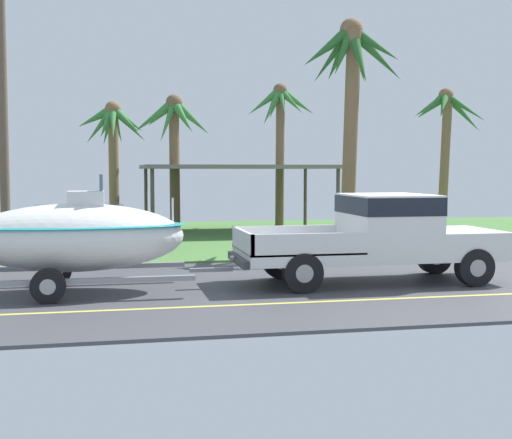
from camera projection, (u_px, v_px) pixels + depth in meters
name	position (u px, v px, depth m)	size (l,w,h in m)	color
ground	(294.00, 243.00, 23.24)	(36.00, 22.00, 0.11)	#424247
pickup_truck_towing	(386.00, 233.00, 15.07)	(5.93, 2.14, 1.92)	silver
boat_on_trailer	(74.00, 237.00, 13.71)	(5.60, 2.29, 2.36)	gray
parked_sedan_near	(85.00, 229.00, 20.85)	(4.70, 1.81, 1.38)	#234C89
carport_awning	(237.00, 168.00, 26.69)	(7.24, 4.84, 2.64)	#4C4238
palm_tree_near_left	(280.00, 118.00, 29.51)	(3.23, 2.65, 6.14)	brown
palm_tree_near_right	(351.00, 79.00, 20.00)	(3.44, 3.03, 6.81)	brown
palm_tree_mid	(446.00, 124.00, 27.29)	(2.89, 3.39, 5.68)	brown
palm_tree_far_left	(113.00, 134.00, 27.06)	(2.97, 2.86, 5.15)	brown
palm_tree_far_right	(173.00, 130.00, 27.24)	(3.28, 3.05, 5.42)	brown
utility_pole	(2.00, 91.00, 17.34)	(0.24, 1.80, 8.55)	brown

